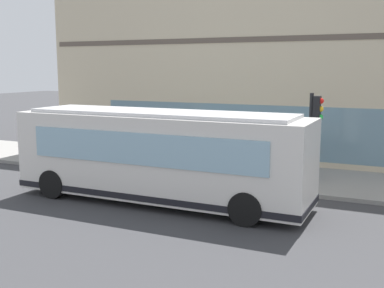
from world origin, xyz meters
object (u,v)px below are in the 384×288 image
(traffic_light_near_corner, at_px, (315,123))
(pedestrian_by_light_pole, at_px, (81,138))
(fire_hydrant, at_px, (266,174))
(newspaper_vending_box, at_px, (292,168))
(pedestrian_walking_along_curb, at_px, (98,142))
(pedestrian_near_hydrant, at_px, (314,154))
(city_bus_nearside, at_px, (159,156))

(traffic_light_near_corner, xyz_separation_m, pedestrian_by_light_pole, (1.06, 11.06, -1.39))
(fire_hydrant, xyz_separation_m, newspaper_vending_box, (1.02, -0.76, 0.09))
(pedestrian_walking_along_curb, distance_m, newspaper_vending_box, 8.58)
(pedestrian_near_hydrant, xyz_separation_m, newspaper_vending_box, (-0.70, 0.69, -0.49))
(fire_hydrant, xyz_separation_m, pedestrian_walking_along_curb, (0.15, 7.76, 0.68))
(traffic_light_near_corner, height_order, pedestrian_walking_along_curb, traffic_light_near_corner)
(traffic_light_near_corner, height_order, pedestrian_near_hydrant, traffic_light_near_corner)
(traffic_light_near_corner, relative_size, pedestrian_near_hydrant, 2.09)
(newspaper_vending_box, bearing_deg, city_bus_nearside, 142.25)
(fire_hydrant, bearing_deg, pedestrian_walking_along_curb, 88.92)
(traffic_light_near_corner, distance_m, pedestrian_by_light_pole, 11.20)
(pedestrian_by_light_pole, relative_size, newspaper_vending_box, 1.96)
(city_bus_nearside, xyz_separation_m, pedestrian_walking_along_curb, (3.57, 5.07, -0.36))
(fire_hydrant, relative_size, pedestrian_near_hydrant, 0.45)
(city_bus_nearside, bearing_deg, fire_hydrant, -38.12)
(pedestrian_by_light_pole, bearing_deg, fire_hydrant, -95.42)
(city_bus_nearside, xyz_separation_m, pedestrian_by_light_pole, (4.31, 6.62, -0.38))
(pedestrian_near_hydrant, relative_size, pedestrian_walking_along_curb, 0.91)
(newspaper_vending_box, bearing_deg, traffic_light_near_corner, -140.21)
(fire_hydrant, height_order, newspaper_vending_box, newspaper_vending_box)
(fire_hydrant, bearing_deg, traffic_light_near_corner, -95.76)
(fire_hydrant, height_order, pedestrian_walking_along_curb, pedestrian_walking_along_curb)
(pedestrian_walking_along_curb, height_order, newspaper_vending_box, pedestrian_walking_along_curb)
(city_bus_nearside, height_order, pedestrian_near_hydrant, city_bus_nearside)
(pedestrian_by_light_pole, bearing_deg, pedestrian_walking_along_curb, -115.44)
(pedestrian_walking_along_curb, xyz_separation_m, pedestrian_by_light_pole, (0.74, 1.55, -0.03))
(traffic_light_near_corner, bearing_deg, fire_hydrant, 84.24)
(pedestrian_near_hydrant, bearing_deg, pedestrian_walking_along_curb, 99.72)
(city_bus_nearside, distance_m, pedestrian_near_hydrant, 6.62)
(pedestrian_near_hydrant, bearing_deg, fire_hydrant, 140.02)
(pedestrian_near_hydrant, distance_m, pedestrian_walking_along_curb, 9.33)
(city_bus_nearside, xyz_separation_m, pedestrian_near_hydrant, (5.15, -4.13, -0.46))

